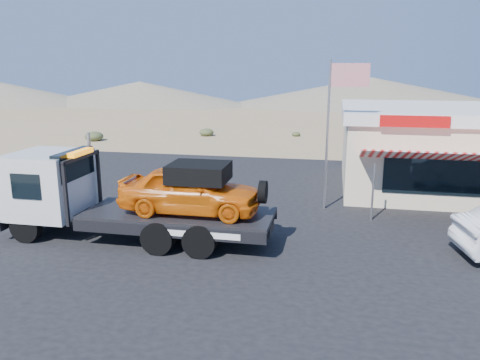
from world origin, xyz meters
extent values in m
plane|color=#977E55|center=(0.00, 0.00, 0.00)|extent=(120.00, 120.00, 0.00)
cube|color=black|center=(2.00, 3.00, 0.01)|extent=(32.00, 24.00, 0.02)
cylinder|color=black|center=(-4.96, -1.35, 0.54)|extent=(1.04, 0.31, 1.04)
cylinder|color=black|center=(-4.96, 0.74, 0.54)|extent=(1.04, 0.31, 1.04)
cylinder|color=black|center=(-0.28, -1.35, 0.54)|extent=(1.04, 0.57, 1.04)
cylinder|color=black|center=(-0.28, 0.74, 0.54)|extent=(1.04, 0.57, 1.04)
cylinder|color=black|center=(1.08, -1.35, 0.54)|extent=(1.04, 0.57, 1.04)
cylinder|color=black|center=(1.08, 0.74, 0.54)|extent=(1.04, 0.57, 1.04)
cube|color=black|center=(-1.11, -0.31, 0.70)|extent=(8.54, 1.04, 0.31)
cube|color=silver|center=(-4.65, -0.31, 1.79)|extent=(2.29, 2.45, 2.19)
cube|color=black|center=(-3.66, -0.31, 2.52)|extent=(0.36, 2.08, 0.94)
cube|color=black|center=(-3.35, -0.31, 1.74)|extent=(0.10, 2.29, 2.08)
cube|color=orange|center=(-3.35, -0.31, 2.94)|extent=(0.26, 1.25, 0.16)
cube|color=black|center=(0.04, -0.31, 0.98)|extent=(6.25, 2.40, 0.16)
imported|color=#DC5D0A|center=(0.45, -0.31, 1.84)|extent=(4.59, 1.85, 1.56)
cube|color=black|center=(0.77, -0.31, 2.44)|extent=(1.88, 1.56, 0.57)
cube|color=beige|center=(10.50, 9.00, 1.72)|extent=(10.00, 8.00, 3.40)
cube|color=white|center=(10.50, 9.00, 3.67)|extent=(10.40, 8.40, 0.50)
cube|color=red|center=(8.00, 4.74, 3.67)|extent=(2.60, 0.12, 0.45)
cube|color=black|center=(10.50, 4.98, 1.52)|extent=(7.00, 0.06, 1.60)
cylinder|color=#99999E|center=(6.50, 3.30, 1.12)|extent=(0.08, 0.08, 2.20)
cylinder|color=#99999E|center=(4.70, 4.50, 3.02)|extent=(0.10, 0.10, 6.00)
cube|color=#B20C14|center=(5.45, 4.50, 5.42)|extent=(1.50, 0.02, 0.90)
ellipsoid|color=#3B4826|center=(-13.76, 19.48, 0.39)|extent=(1.45, 1.45, 0.78)
ellipsoid|color=#3B4826|center=(-5.71, 23.85, 0.33)|extent=(1.23, 1.23, 0.66)
ellipsoid|color=#3B4826|center=(1.79, 25.13, 0.20)|extent=(0.73, 0.73, 0.39)
cone|color=#726B59|center=(-25.00, 55.00, 1.75)|extent=(36.00, 36.00, 3.50)
cone|color=#726B59|center=(10.00, 58.00, 2.10)|extent=(44.00, 44.00, 4.20)
camera|label=1|loc=(4.98, -14.38, 5.74)|focal=35.00mm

